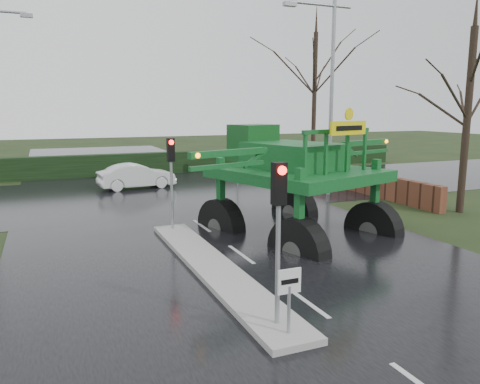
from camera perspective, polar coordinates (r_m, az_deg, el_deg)
name	(u,v)px	position (r m, az deg, el deg)	size (l,w,h in m)	color
ground	(306,302)	(11.59, 8.06, -13.17)	(140.00, 140.00, 0.00)	black
road_main	(187,216)	(20.41, -6.44, -2.89)	(14.00, 80.00, 0.02)	black
road_cross	(156,193)	(26.11, -10.16, -0.13)	(80.00, 12.00, 0.02)	black
median_island	(213,267)	(13.58, -3.32, -9.16)	(1.20, 10.00, 0.16)	gray
hedge_row	(131,164)	(33.78, -13.19, 3.32)	(44.00, 0.90, 1.50)	black
brick_wall	(320,173)	(30.05, 9.74, 2.35)	(0.40, 20.00, 1.20)	#592D1E
keep_left_sign	(289,291)	(9.38, 6.02, -11.86)	(0.50, 0.07, 1.35)	gray
traffic_signal_near	(279,209)	(9.35, 4.74, -2.08)	(0.26, 0.33, 3.52)	gray
traffic_signal_mid	(171,164)	(17.24, -8.40, 3.42)	(0.26, 0.33, 3.52)	gray
traffic_signal_far	(238,139)	(31.57, -0.29, 6.49)	(0.26, 0.33, 3.52)	gray
street_light_right	(327,81)	(25.22, 10.56, 13.16)	(3.85, 0.30, 10.00)	gray
tree_right_near	(469,94)	(22.78, 26.16, 10.67)	(5.60, 5.60, 9.64)	black
tree_right_far	(315,82)	(35.41, 9.10, 13.08)	(7.00, 7.00, 12.05)	black
crop_sprayer	(294,168)	(14.94, 6.60, 2.93)	(9.88, 7.50, 5.74)	black
white_sedan	(137,189)	(27.87, -12.43, 0.41)	(1.52, 4.37, 1.44)	silver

